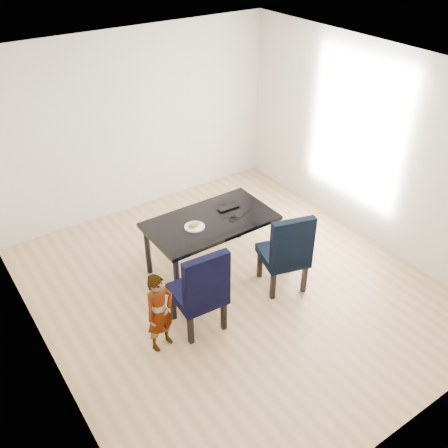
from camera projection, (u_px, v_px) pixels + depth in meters
floor at (233, 288)px, 6.29m from camera, size 4.50×5.00×0.01m
ceiling at (236, 73)px, 4.80m from camera, size 4.50×5.00×0.01m
wall_back at (135, 124)px, 7.27m from camera, size 4.50×0.01×2.70m
wall_front at (423, 330)px, 3.82m from camera, size 4.50×0.01×2.70m
wall_left at (30, 266)px, 4.48m from camera, size 0.01×5.00×2.70m
wall_right at (372, 146)px, 6.61m from camera, size 0.01×5.00×2.70m
dining_table at (211, 244)px, 6.43m from camera, size 1.60×0.90×0.75m
chair_left at (197, 287)px, 5.46m from camera, size 0.56×0.58×1.10m
chair_right at (283, 249)px, 6.05m from camera, size 0.66×0.67×1.09m
child at (160, 312)px, 5.23m from camera, size 0.39×0.29×0.95m
plate at (195, 227)px, 6.08m from camera, size 0.30×0.30×0.01m
sandwich at (194, 224)px, 6.05m from camera, size 0.18×0.13×0.06m
laptop at (227, 206)px, 6.48m from camera, size 0.31×0.21×0.02m
cable_tangle at (234, 219)px, 6.23m from camera, size 0.16×0.16×0.01m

